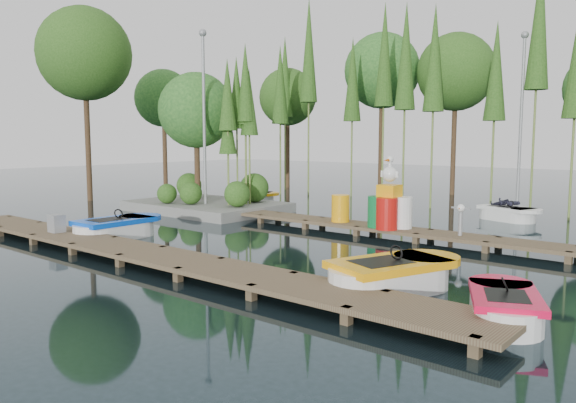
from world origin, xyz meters
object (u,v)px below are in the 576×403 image
Objects in this scene: island at (206,134)px; boat_red at (504,308)px; boat_blue at (116,229)px; drum_cluster at (389,207)px; boat_yellow_far at (252,198)px; yellow_barrel at (340,208)px; utility_cabinet at (56,223)px.

island is 2.59× the size of boat_red.
boat_blue reaches higher than boat_red.
boat_yellow_far is at bearing 157.34° from drum_cluster.
boat_red is 9.34m from yellow_barrel.
boat_red is at bearing -2.34° from boat_blue.
island is at bearing 174.14° from drum_cluster.
boat_yellow_far is at bearing 102.69° from utility_cabinet.
utility_cabinet is at bearing 160.62° from boat_red.
drum_cluster reaches higher than yellow_barrel.
boat_red is 1.18× the size of drum_cluster.
boat_yellow_far reaches higher than boat_red.
utility_cabinet is 8.72m from yellow_barrel.
island reaches higher than drum_cluster.
boat_yellow_far reaches higher than utility_cabinet.
boat_red is at bearing -46.18° from drum_cluster.
utility_cabinet is (2.44, -10.82, 0.30)m from boat_yellow_far.
boat_red is 2.94× the size of yellow_barrel.
island is at bearing 173.88° from yellow_barrel.
drum_cluster reaches higher than utility_cabinet.
boat_red is (11.75, -0.29, -0.05)m from boat_blue.
island is 2.51× the size of boat_yellow_far.
yellow_barrel is (7.64, -3.82, 0.48)m from boat_yellow_far.
yellow_barrel reaches higher than boat_red.
drum_cluster is (1.89, -0.16, 0.20)m from yellow_barrel.
drum_cluster reaches higher than boat_yellow_far.
yellow_barrel is at bearing 116.68° from boat_red.
island reaches higher than yellow_barrel.
yellow_barrel is at bearing 50.21° from boat_blue.
yellow_barrel is (5.20, 7.00, 0.18)m from utility_cabinet.
boat_yellow_far is (-14.94, 9.62, 0.03)m from boat_red.
boat_yellow_far is 10.34m from drum_cluster.
island is at bearing 130.95° from boat_red.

